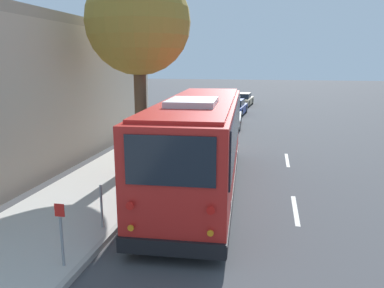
{
  "coord_description": "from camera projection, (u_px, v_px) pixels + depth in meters",
  "views": [
    {
      "loc": [
        -11.52,
        -2.03,
        4.47
      ],
      "look_at": [
        2.38,
        0.84,
        1.3
      ],
      "focal_mm": 35.0,
      "sensor_mm": 36.0,
      "label": 1
    }
  ],
  "objects": [
    {
      "name": "ground_plane",
      "position": [
        202.0,
        199.0,
        12.39
      ],
      "size": [
        160.0,
        160.0,
        0.0
      ],
      "primitive_type": "plane",
      "color": "#474749"
    },
    {
      "name": "lane_stripe_mid",
      "position": [
        295.0,
        210.0,
        11.46
      ],
      "size": [
        2.4,
        0.14,
        0.01
      ],
      "primitive_type": "cube",
      "color": "silver",
      "rests_on": "ground"
    },
    {
      "name": "parked_sedan_tan",
      "position": [
        243.0,
        100.0,
        37.88
      ],
      "size": [
        4.58,
        1.98,
        1.27
      ],
      "rotation": [
        0.0,
        0.0,
        -0.08
      ],
      "color": "tan",
      "rests_on": "ground"
    },
    {
      "name": "parked_sedan_white",
      "position": [
        228.0,
        118.0,
        25.85
      ],
      "size": [
        4.64,
        1.94,
        1.27
      ],
      "rotation": [
        0.0,
        0.0,
        0.05
      ],
      "color": "silver",
      "rests_on": "ground"
    },
    {
      "name": "curb_strip",
      "position": [
        149.0,
        193.0,
        12.73
      ],
      "size": [
        80.0,
        0.14,
        0.15
      ],
      "primitive_type": "cube",
      "color": "#AAA69D",
      "rests_on": "ground"
    },
    {
      "name": "street_tree",
      "position": [
        139.0,
        16.0,
        15.05
      ],
      "size": [
        4.22,
        4.22,
        8.58
      ],
      "color": "brown",
      "rests_on": "sidewalk_slab"
    },
    {
      "name": "sign_post_near",
      "position": [
        61.0,
        234.0,
        7.92
      ],
      "size": [
        0.06,
        0.22,
        1.41
      ],
      "color": "gray",
      "rests_on": "sidewalk_slab"
    },
    {
      "name": "sidewalk_slab",
      "position": [
        99.0,
        189.0,
        13.1
      ],
      "size": [
        80.0,
        3.58,
        0.15
      ],
      "primitive_type": "cube",
      "color": "beige",
      "rests_on": "ground"
    },
    {
      "name": "shuttle_bus",
      "position": [
        200.0,
        140.0,
        12.82
      ],
      "size": [
        10.5,
        3.22,
        3.39
      ],
      "rotation": [
        0.0,
        0.0,
        0.06
      ],
      "color": "red",
      "rests_on": "ground"
    },
    {
      "name": "parked_sedan_blue",
      "position": [
        235.0,
        108.0,
        31.39
      ],
      "size": [
        4.5,
        1.92,
        1.3
      ],
      "rotation": [
        0.0,
        0.0,
        -0.07
      ],
      "color": "navy",
      "rests_on": "ground"
    },
    {
      "name": "sign_post_far",
      "position": [
        102.0,
        206.0,
        9.81
      ],
      "size": [
        0.06,
        0.06,
        1.17
      ],
      "color": "gray",
      "rests_on": "sidewalk_slab"
    },
    {
      "name": "lane_stripe_ahead",
      "position": [
        287.0,
        160.0,
        17.19
      ],
      "size": [
        2.4,
        0.14,
        0.01
      ],
      "primitive_type": "cube",
      "color": "silver",
      "rests_on": "ground"
    }
  ]
}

